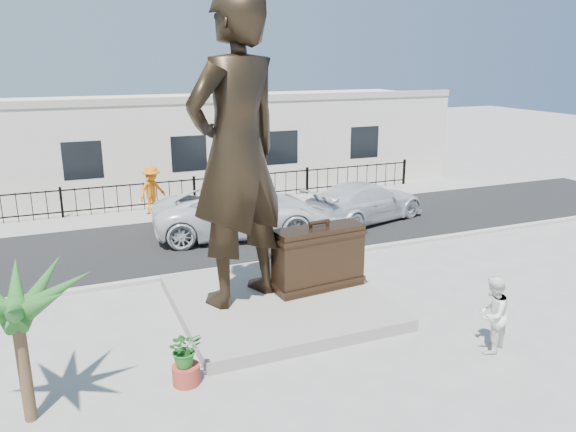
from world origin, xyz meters
name	(u,v)px	position (x,y,z in m)	size (l,w,h in m)	color
ground	(320,327)	(0.00, 0.00, 0.00)	(100.00, 100.00, 0.00)	#9E9991
street	(226,235)	(0.00, 8.00, 0.01)	(40.00, 7.00, 0.01)	black
curb	(257,264)	(0.00, 4.50, 0.06)	(40.00, 0.25, 0.12)	#A5A399
far_sidewalk	(199,209)	(0.00, 12.00, 0.01)	(40.00, 2.50, 0.02)	#9E9991
plinth	(278,301)	(-0.50, 1.50, 0.15)	(5.20, 5.20, 0.30)	gray
fence	(194,192)	(0.00, 12.80, 0.60)	(22.00, 0.10, 1.20)	black
building	(173,143)	(0.00, 17.00, 2.20)	(28.00, 7.00, 4.40)	silver
statue	(236,153)	(-1.45, 1.78, 4.11)	(2.78, 1.83, 7.63)	black
suitcase	(318,258)	(0.71, 1.57, 1.16)	(2.45, 0.78, 1.73)	#322115
tourist	(492,314)	(3.01, -2.48, 0.88)	(0.86, 0.67, 1.77)	white
car_white	(240,212)	(0.52, 7.84, 0.88)	(2.90, 6.29, 1.75)	silver
car_silver	(365,202)	(5.72, 7.69, 0.79)	(2.19, 5.38, 1.56)	silver
worker	(152,190)	(-1.95, 12.04, 1.02)	(1.29, 0.74, 1.99)	orange
palm_tree	(32,419)	(-6.41, -1.24, 0.00)	(1.80, 1.80, 3.20)	#21571F
planter	(186,374)	(-3.54, -1.17, 0.20)	(0.56, 0.56, 0.40)	#9F352A
shrub	(185,349)	(-3.54, -1.17, 0.77)	(0.67, 0.58, 0.75)	#216721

